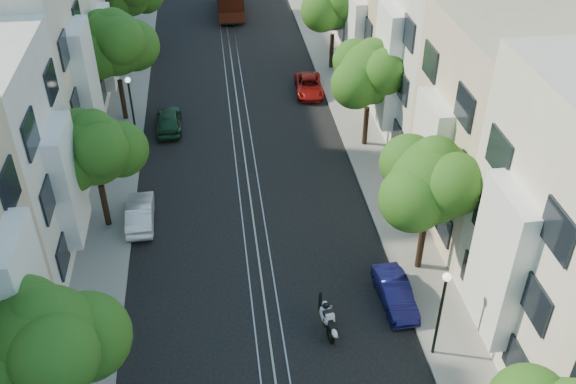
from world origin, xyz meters
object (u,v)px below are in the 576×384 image
object	(u,v)px
tree_e_b	(432,183)
parked_car_w_mid	(140,213)
tree_w_a	(47,346)
lamp_east	(442,302)
tree_e_c	(371,74)
tree_w_b	(95,151)
parked_car_e_mid	(395,293)
parked_car_w_far	(169,120)
parked_car_e_far	(309,86)
lamp_west	(131,100)
sportbike_rider	(326,316)
tree_e_d	(334,4)
tree_w_c	(115,45)

from	to	relation	value
tree_e_b	parked_car_w_mid	xyz separation A→B (m)	(-12.86, 5.07, -4.13)
tree_w_a	lamp_east	distance (m)	13.72
tree_e_c	tree_w_a	world-z (taller)	tree_w_a
tree_w_a	tree_w_b	xyz separation A→B (m)	(-0.00, 12.00, -0.34)
tree_w_a	parked_car_e_mid	world-z (taller)	tree_w_a
tree_w_a	parked_car_w_far	size ratio (longest dim) A/B	1.76
tree_e_c	parked_car_e_far	xyz separation A→B (m)	(-2.28, 7.30, -4.06)
lamp_west	sportbike_rider	distance (m)	18.48
tree_e_d	parked_car_w_mid	xyz separation A→B (m)	(-12.86, -16.93, -4.27)
parked_car_e_far	parked_car_w_mid	distance (m)	16.94
tree_w_b	lamp_east	bearing A→B (deg)	-36.58
tree_e_b	parked_car_w_mid	bearing A→B (deg)	158.49
tree_w_b	tree_w_c	xyz separation A→B (m)	(0.00, 11.00, 0.67)
tree_e_c	parked_car_w_mid	size ratio (longest dim) A/B	1.78
parked_car_e_mid	parked_car_e_far	size ratio (longest dim) A/B	0.88
tree_w_b	tree_w_c	bearing A→B (deg)	90.00
tree_w_c	lamp_east	bearing A→B (deg)	-57.35
tree_w_a	lamp_west	distance (m)	20.13
lamp_west	sportbike_rider	bearing A→B (deg)	-61.90
tree_e_b	parked_car_w_mid	size ratio (longest dim) A/B	1.83
tree_e_b	parked_car_e_far	bearing A→B (deg)	97.11
tree_e_c	lamp_east	size ratio (longest dim) A/B	1.57
parked_car_e_far	parked_car_w_far	size ratio (longest dim) A/B	1.02
tree_e_c	tree_e_d	world-z (taller)	tree_e_d
tree_e_b	tree_w_c	bearing A→B (deg)	131.99
lamp_west	parked_car_e_far	world-z (taller)	lamp_west
tree_e_d	tree_w_a	world-z (taller)	tree_e_d
tree_e_d	tree_e_c	bearing A→B (deg)	-90.00
tree_w_b	parked_car_e_mid	world-z (taller)	tree_w_b
tree_e_b	tree_w_b	size ratio (longest dim) A/B	1.07
parked_car_e_far	tree_e_b	bearing A→B (deg)	-79.45
lamp_west	parked_car_e_mid	xyz separation A→B (m)	(11.84, -15.04, -2.28)
lamp_east	tree_w_c	bearing A→B (deg)	122.65
tree_w_a	tree_w_c	xyz separation A→B (m)	(0.00, 23.00, 0.34)
lamp_east	sportbike_rider	bearing A→B (deg)	155.48
lamp_west	parked_car_w_mid	size ratio (longest dim) A/B	1.14
tree_e_b	parked_car_e_mid	distance (m)	4.94
tree_w_a	tree_e_d	bearing A→B (deg)	63.59
tree_w_c	sportbike_rider	bearing A→B (deg)	-63.67
tree_e_d	parked_car_w_far	world-z (taller)	tree_e_d
tree_e_c	parked_car_w_far	size ratio (longest dim) A/B	1.72
tree_e_b	tree_e_c	size ratio (longest dim) A/B	1.03
sportbike_rider	tree_e_b	bearing A→B (deg)	23.55
tree_w_c	lamp_west	size ratio (longest dim) A/B	1.71
tree_e_b	parked_car_e_mid	xyz separation A→B (m)	(-1.72, -2.02, -4.17)
tree_e_d	parked_car_w_far	xyz separation A→B (m)	(-11.66, -7.52, -4.22)
tree_w_c	tree_w_a	bearing A→B (deg)	-90.00
tree_e_c	parked_car_e_mid	world-z (taller)	tree_e_c
parked_car_e_mid	parked_car_w_far	bearing A→B (deg)	118.34
tree_w_a	tree_w_b	bearing A→B (deg)	90.00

